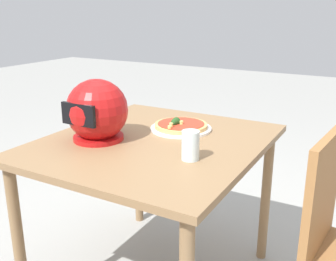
{
  "coord_description": "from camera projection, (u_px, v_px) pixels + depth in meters",
  "views": [
    {
      "loc": [
        -0.88,
        1.42,
        1.32
      ],
      "look_at": [
        -0.02,
        -0.1,
        0.77
      ],
      "focal_mm": 41.97,
      "sensor_mm": 36.0,
      "label": 1
    }
  ],
  "objects": [
    {
      "name": "dining_table",
      "position": [
        154.0,
        158.0,
        1.79
      ],
      "size": [
        0.93,
        1.05,
        0.75
      ],
      "color": "olive",
      "rests_on": "ground"
    },
    {
      "name": "pizza_plate",
      "position": [
        181.0,
        129.0,
        1.91
      ],
      "size": [
        0.3,
        0.3,
        0.01
      ],
      "primitive_type": "cylinder",
      "color": "white",
      "rests_on": "dining_table"
    },
    {
      "name": "pizza",
      "position": [
        180.0,
        125.0,
        1.9
      ],
      "size": [
        0.26,
        0.26,
        0.05
      ],
      "color": "tan",
      "rests_on": "pizza_plate"
    },
    {
      "name": "motorcycle_helmet",
      "position": [
        97.0,
        111.0,
        1.73
      ],
      "size": [
        0.27,
        0.27,
        0.27
      ],
      "color": "#B21414",
      "rests_on": "dining_table"
    },
    {
      "name": "drinking_glass",
      "position": [
        190.0,
        145.0,
        1.52
      ],
      "size": [
        0.07,
        0.07,
        0.12
      ],
      "primitive_type": "cylinder",
      "color": "silver",
      "rests_on": "dining_table"
    }
  ]
}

